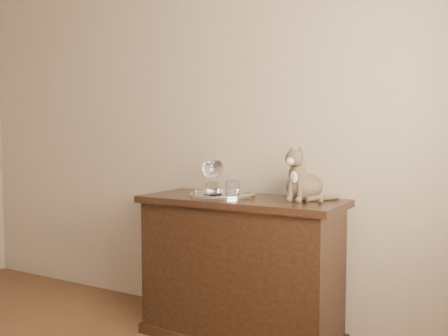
% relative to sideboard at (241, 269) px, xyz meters
% --- Properties ---
extents(wall_back, '(4.00, 0.10, 2.70)m').
position_rel_sideboard_xyz_m(wall_back, '(-0.60, 0.31, 0.93)').
color(wall_back, tan).
rests_on(wall_back, ground).
extents(sideboard, '(1.20, 0.50, 0.85)m').
position_rel_sideboard_xyz_m(sideboard, '(0.00, 0.00, 0.00)').
color(sideboard, black).
rests_on(sideboard, ground).
extents(tray, '(0.40, 0.40, 0.01)m').
position_rel_sideboard_xyz_m(tray, '(-0.13, 0.01, 0.43)').
color(tray, white).
rests_on(tray, sideboard).
extents(wine_glass_a, '(0.07, 0.07, 0.18)m').
position_rel_sideboard_xyz_m(wine_glass_a, '(-0.23, 0.05, 0.52)').
color(wine_glass_a, silver).
rests_on(wine_glass_a, tray).
extents(wine_glass_c, '(0.08, 0.08, 0.20)m').
position_rel_sideboard_xyz_m(wine_glass_c, '(-0.21, -0.02, 0.54)').
color(wine_glass_c, white).
rests_on(wine_glass_c, tray).
extents(wine_glass_d, '(0.08, 0.08, 0.21)m').
position_rel_sideboard_xyz_m(wine_glass_d, '(-0.17, -0.00, 0.54)').
color(wine_glass_d, white).
rests_on(wine_glass_d, tray).
extents(tumbler_a, '(0.08, 0.08, 0.09)m').
position_rel_sideboard_xyz_m(tumbler_a, '(-0.04, -0.04, 0.48)').
color(tumbler_a, silver).
rests_on(tumbler_a, tray).
extents(tumbler_b, '(0.07, 0.07, 0.08)m').
position_rel_sideboard_xyz_m(tumbler_b, '(-0.15, -0.08, 0.47)').
color(tumbler_b, white).
rests_on(tumbler_b, tray).
extents(cat, '(0.34, 0.32, 0.31)m').
position_rel_sideboard_xyz_m(cat, '(0.35, 0.10, 0.58)').
color(cat, brown).
rests_on(cat, sideboard).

